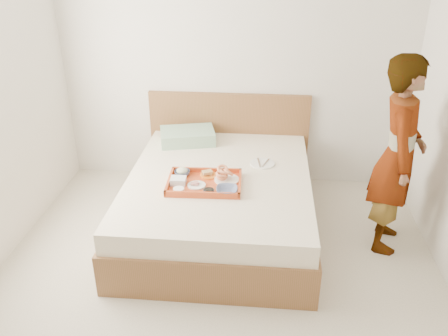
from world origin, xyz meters
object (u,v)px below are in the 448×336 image
person (398,156)px  dinner_plate (262,164)px  bed (219,201)px  tray (204,182)px

person → dinner_plate: bearing=85.1°
dinner_plate → person: bearing=-17.4°
bed → person: (1.43, -0.09, 0.55)m
person → bed: bearing=98.9°
tray → dinner_plate: (0.47, 0.44, -0.02)m
bed → dinner_plate: (0.36, 0.25, 0.27)m
tray → person: person is taller
bed → tray: 0.37m
tray → dinner_plate: size_ratio=2.72×
dinner_plate → person: person is taller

